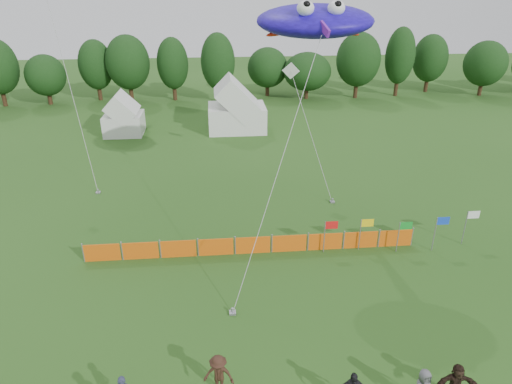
{
  "coord_description": "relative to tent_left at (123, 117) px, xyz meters",
  "views": [
    {
      "loc": [
        -1.68,
        -11.88,
        13.55
      ],
      "look_at": [
        0.0,
        6.0,
        5.2
      ],
      "focal_mm": 32.0,
      "sensor_mm": 36.0,
      "label": 1
    }
  ],
  "objects": [
    {
      "name": "treeline",
      "position": [
        11.98,
        13.11,
        2.57
      ],
      "size": [
        104.57,
        8.78,
        8.36
      ],
      "color": "#382314",
      "rests_on": "ground"
    },
    {
      "name": "tent_left",
      "position": [
        0.0,
        0.0,
        0.0
      ],
      "size": [
        3.63,
        3.63,
        3.2
      ],
      "color": "silver",
      "rests_on": "ground"
    },
    {
      "name": "tent_right",
      "position": [
        10.92,
        0.24,
        0.4
      ],
      "size": [
        5.66,
        4.53,
        3.99
      ],
      "color": "silver",
      "rests_on": "ground"
    },
    {
      "name": "barrier_fence",
      "position": [
        10.5,
        -22.56,
        -1.12
      ],
      "size": [
        17.9,
        0.06,
        1.0
      ],
      "color": "#DB570C",
      "rests_on": "ground"
    },
    {
      "name": "flag_row",
      "position": [
        18.59,
        -22.91,
        -0.29
      ],
      "size": [
        8.73,
        0.58,
        2.06
      ],
      "color": "gray",
      "rests_on": "ground"
    },
    {
      "name": "spectator_c",
      "position": [
        8.48,
        -31.72,
        -0.77
      ],
      "size": [
        1.2,
        0.84,
        1.7
      ],
      "primitive_type": "imported",
      "rotation": [
        0.0,
        0.0,
        -0.21
      ],
      "color": "#361F15",
      "rests_on": "ground"
    },
    {
      "name": "spectator_f",
      "position": [
        16.75,
        -32.75,
        -0.85
      ],
      "size": [
        1.46,
        0.58,
        1.54
      ],
      "primitive_type": "imported",
      "rotation": [
        0.0,
        0.0,
        -0.09
      ],
      "color": "black",
      "rests_on": "ground"
    },
    {
      "name": "stingray_kite",
      "position": [
        13.85,
        -19.67,
        10.11
      ],
      "size": [
        8.22,
        15.27,
        12.8
      ],
      "color": "#250ED2",
      "rests_on": "ground"
    },
    {
      "name": "small_kite_white",
      "position": [
        14.67,
        -13.78,
        4.09
      ],
      "size": [
        3.12,
        4.56,
        8.58
      ],
      "color": "white",
      "rests_on": "ground"
    },
    {
      "name": "small_kite_dark",
      "position": [
        -1.64,
        -10.04,
        7.16
      ],
      "size": [
        4.01,
        6.7,
        15.37
      ],
      "color": "black",
      "rests_on": "ground"
    }
  ]
}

